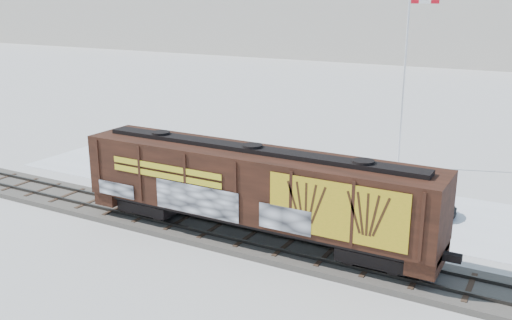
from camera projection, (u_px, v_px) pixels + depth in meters
The scene contains 8 objects.
ground at pixel (249, 242), 27.05m from camera, with size 500.00×500.00×0.00m, color white.
rail_track at pixel (249, 239), 27.01m from camera, with size 50.00×3.40×0.43m.
parking_strip at pixel (313, 196), 33.34m from camera, with size 40.00×8.00×0.03m, color white.
hopper_railcar at pixel (253, 187), 26.16m from camera, with size 17.35×3.06×4.27m.
flagpole at pixel (404, 102), 37.83m from camera, with size 2.30×0.90×12.01m.
car_silver at pixel (271, 176), 34.25m from camera, with size 1.90×4.71×1.60m, color #ABADB3.
car_white at pixel (382, 192), 31.49m from camera, with size 1.66×4.76×1.57m, color white.
car_dark at pixel (408, 199), 30.65m from camera, with size 2.04×5.03×1.46m, color black.
Camera 1 is at (12.51, -21.57, 11.20)m, focal length 40.00 mm.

